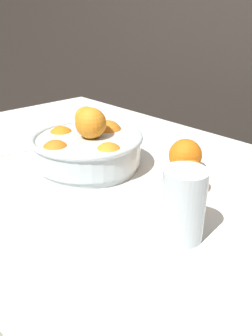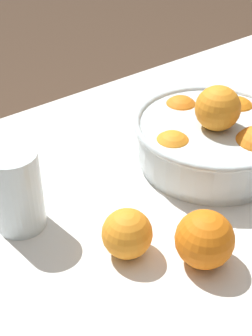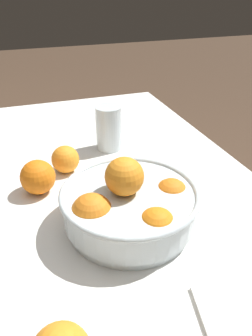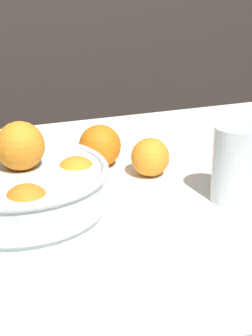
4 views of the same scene
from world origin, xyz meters
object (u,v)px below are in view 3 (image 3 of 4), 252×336
Objects in this scene: fruit_bowl at (130,204)px; juice_glass at (109,130)px; orange_loose_near_bowl at (65,159)px; orange_loose_front at (38,177)px.

juice_glass is (0.35, -0.06, 0.01)m from fruit_bowl.
fruit_bowl reaches higher than orange_loose_near_bowl.
fruit_bowl reaches higher than orange_loose_front.
orange_loose_front is (-0.07, 0.08, 0.01)m from orange_loose_near_bowl.
juice_glass is 0.28m from orange_loose_front.
orange_loose_front is at bearing 133.71° from orange_loose_near_bowl.
fruit_bowl is 3.87× the size of orange_loose_near_bowl.
fruit_bowl is at bearing 170.26° from juice_glass.
orange_loose_front is at bearing 41.67° from fruit_bowl.
juice_glass is at bearing -9.74° from fruit_bowl.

